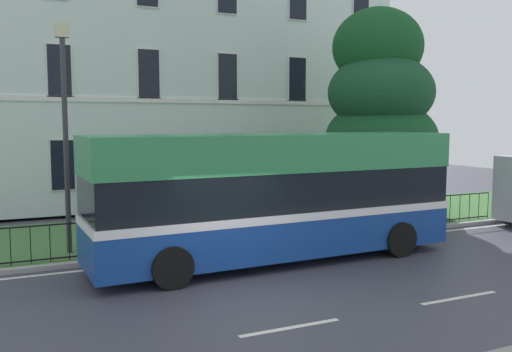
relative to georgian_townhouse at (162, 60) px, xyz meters
The scene contains 7 objects.
ground_plane 16.05m from the georgian_townhouse, 99.34° to the right, with size 60.00×56.00×0.18m.
georgian_townhouse is the anchor object (origin of this frame).
iron_verge_railing 12.69m from the georgian_townhouse, 90.00° to the right, with size 18.38×0.04×0.97m.
evergreen_tree 11.04m from the georgian_townhouse, 54.92° to the right, with size 4.78×4.78×8.02m.
single_decker_bus 13.92m from the georgian_townhouse, 92.08° to the right, with size 9.90×2.84×3.35m.
street_lamp_post 12.04m from the georgian_townhouse, 117.69° to the right, with size 0.36×0.24×6.11m.
litter_bin 12.39m from the georgian_townhouse, 94.40° to the right, with size 0.50×0.50×1.11m.
Camera 1 is at (-4.47, -10.12, 3.68)m, focal length 38.28 mm.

